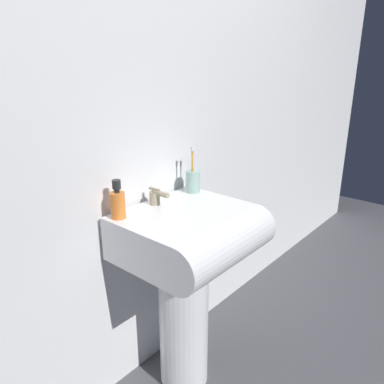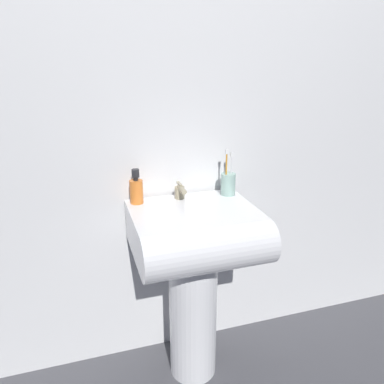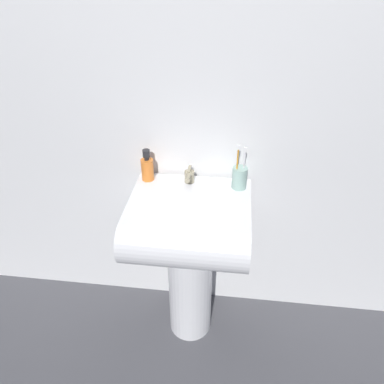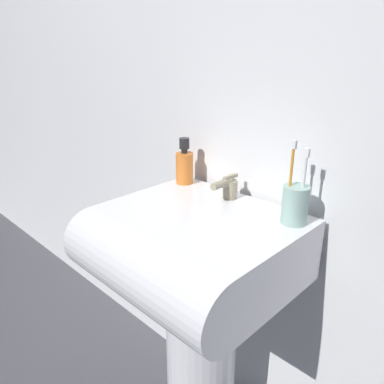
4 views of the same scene
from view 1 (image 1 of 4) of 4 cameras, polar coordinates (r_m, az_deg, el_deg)
ground_plane at (r=1.95m, az=-1.20°, el=-26.26°), size 6.00×6.00×0.00m
wall_back at (r=1.55m, az=-8.18°, el=12.06°), size 5.00×0.05×2.40m
sink_pedestal at (r=1.73m, az=-1.28°, el=-18.57°), size 0.22×0.22×0.66m
sink_basin at (r=1.48m, az=0.35°, el=-6.62°), size 0.51×0.47×0.18m
faucet at (r=1.53m, az=-5.47°, el=-0.70°), size 0.04×0.10×0.07m
toothbrush_cup at (r=1.68m, az=0.15°, el=1.72°), size 0.07×0.07×0.21m
soap_bottle at (r=1.42m, az=-11.25°, el=-1.66°), size 0.06×0.06×0.15m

